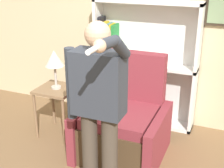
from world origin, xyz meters
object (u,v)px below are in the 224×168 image
object	(u,v)px
armchair	(124,124)
person_standing	(98,104)
table_lamp	(54,60)
side_table	(57,96)
bookcase	(134,67)

from	to	relation	value
armchair	person_standing	world-z (taller)	person_standing
person_standing	table_lamp	xyz separation A→B (m)	(-1.00, 0.89, 0.04)
person_standing	table_lamp	size ratio (longest dim) A/B	3.47
armchair	side_table	distance (m)	0.97
bookcase	side_table	xyz separation A→B (m)	(-0.78, -0.79, -0.26)
table_lamp	side_table	bearing A→B (deg)	-53.13
side_table	person_standing	bearing A→B (deg)	-41.46
bookcase	armchair	bearing A→B (deg)	-78.47
side_table	table_lamp	world-z (taller)	table_lamp
person_standing	table_lamp	bearing A→B (deg)	138.54
person_standing	table_lamp	distance (m)	1.34
bookcase	table_lamp	bearing A→B (deg)	-134.45
person_standing	armchair	bearing A→B (deg)	93.50
armchair	person_standing	bearing A→B (deg)	-86.50
person_standing	side_table	bearing A→B (deg)	138.54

